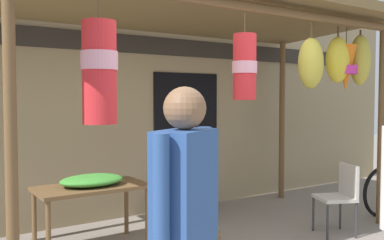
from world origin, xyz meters
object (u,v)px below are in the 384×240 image
at_px(display_table, 91,193).
at_px(vendor_in_orange, 185,216).
at_px(folding_chair, 341,193).
at_px(flower_heap_on_table, 93,180).
at_px(wicker_basket_spare, 172,218).

distance_m(display_table, vendor_in_orange, 2.59).
bearing_deg(display_table, folding_chair, -23.69).
xyz_separation_m(flower_heap_on_table, vendor_in_orange, (-0.45, -2.51, 0.25)).
distance_m(display_table, folding_chair, 2.91).
distance_m(display_table, wicker_basket_spare, 1.21).
distance_m(flower_heap_on_table, vendor_in_orange, 2.56).
xyz_separation_m(folding_chair, wicker_basket_spare, (-1.55, 1.31, -0.37)).
xyz_separation_m(display_table, folding_chair, (2.66, -1.17, -0.11)).
height_order(flower_heap_on_table, vendor_in_orange, vendor_in_orange).
distance_m(folding_chair, wicker_basket_spare, 2.07).
relative_size(wicker_basket_spare, vendor_in_orange, 0.26).
bearing_deg(flower_heap_on_table, folding_chair, -23.56).
bearing_deg(vendor_in_orange, display_table, 80.32).
bearing_deg(wicker_basket_spare, display_table, -172.55).
bearing_deg(wicker_basket_spare, folding_chair, -40.17).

